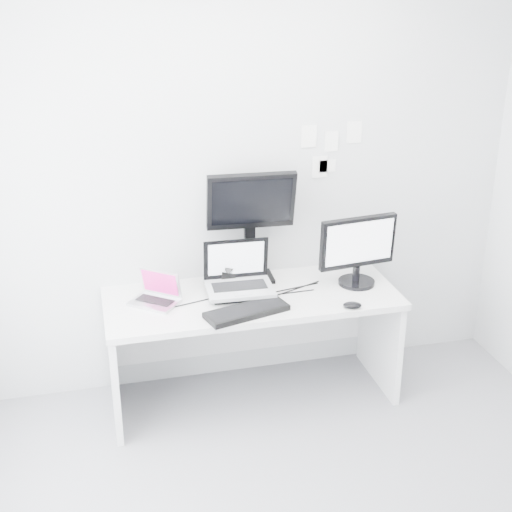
# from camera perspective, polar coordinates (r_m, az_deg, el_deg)

# --- Properties ---
(back_wall) EXTENTS (3.60, 0.00, 3.60)m
(back_wall) POSITION_cam_1_polar(r_m,az_deg,el_deg) (4.46, -1.40, 5.91)
(back_wall) COLOR silver
(back_wall) RESTS_ON ground
(desk) EXTENTS (1.80, 0.70, 0.73)m
(desk) POSITION_cam_1_polar(r_m,az_deg,el_deg) (4.53, -0.31, -7.36)
(desk) COLOR silver
(desk) RESTS_ON ground
(macbook) EXTENTS (0.34, 0.33, 0.21)m
(macbook) POSITION_cam_1_polar(r_m,az_deg,el_deg) (4.26, -8.25, -2.58)
(macbook) COLOR #A7A8AC
(macbook) RESTS_ON desk
(speaker) EXTENTS (0.11, 0.11, 0.18)m
(speaker) POSITION_cam_1_polar(r_m,az_deg,el_deg) (4.48, -2.31, -1.21)
(speaker) COLOR black
(speaker) RESTS_ON desk
(dell_laptop) EXTENTS (0.42, 0.33, 0.34)m
(dell_laptop) POSITION_cam_1_polar(r_m,az_deg,el_deg) (4.30, -1.32, -1.16)
(dell_laptop) COLOR #B2B4BA
(dell_laptop) RESTS_ON desk
(rear_monitor) EXTENTS (0.56, 0.23, 0.75)m
(rear_monitor) POSITION_cam_1_polar(r_m,az_deg,el_deg) (4.44, -0.44, 2.50)
(rear_monitor) COLOR black
(rear_monitor) RESTS_ON desk
(samsung_monitor) EXTENTS (0.53, 0.29, 0.46)m
(samsung_monitor) POSITION_cam_1_polar(r_m,az_deg,el_deg) (4.47, 8.21, 0.47)
(samsung_monitor) COLOR black
(samsung_monitor) RESTS_ON desk
(keyboard) EXTENTS (0.52, 0.30, 0.03)m
(keyboard) POSITION_cam_1_polar(r_m,az_deg,el_deg) (4.14, -0.75, -4.47)
(keyboard) COLOR black
(keyboard) RESTS_ON desk
(mouse) EXTENTS (0.13, 0.10, 0.04)m
(mouse) POSITION_cam_1_polar(r_m,az_deg,el_deg) (4.24, 7.74, -3.93)
(mouse) COLOR black
(mouse) RESTS_ON desk
(wall_note_0) EXTENTS (0.10, 0.00, 0.14)m
(wall_note_0) POSITION_cam_1_polar(r_m,az_deg,el_deg) (4.50, 4.27, 9.57)
(wall_note_0) COLOR white
(wall_note_0) RESTS_ON back_wall
(wall_note_1) EXTENTS (0.09, 0.00, 0.13)m
(wall_note_1) POSITION_cam_1_polar(r_m,az_deg,el_deg) (4.55, 6.07, 9.15)
(wall_note_1) COLOR white
(wall_note_1) RESTS_ON back_wall
(wall_note_2) EXTENTS (0.10, 0.00, 0.14)m
(wall_note_2) POSITION_cam_1_polar(r_m,az_deg,el_deg) (4.60, 7.89, 9.83)
(wall_note_2) COLOR white
(wall_note_2) RESTS_ON back_wall
(wall_note_3) EXTENTS (0.11, 0.00, 0.08)m
(wall_note_3) POSITION_cam_1_polar(r_m,az_deg,el_deg) (4.59, 5.76, 7.20)
(wall_note_3) COLOR white
(wall_note_3) RESTS_ON back_wall
(wall_note_4) EXTENTS (0.10, 0.00, 0.14)m
(wall_note_4) POSITION_cam_1_polar(r_m,az_deg,el_deg) (4.57, 5.14, 7.14)
(wall_note_4) COLOR white
(wall_note_4) RESTS_ON back_wall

